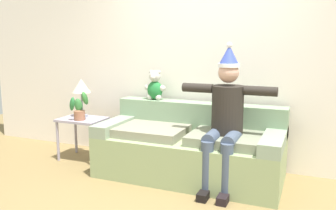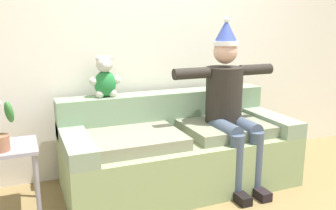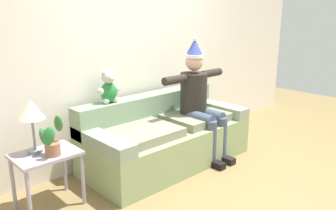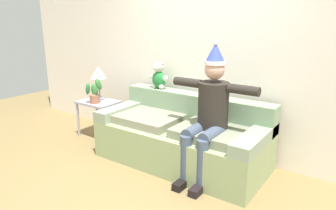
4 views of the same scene
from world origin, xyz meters
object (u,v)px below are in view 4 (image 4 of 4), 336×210
at_px(couch, 183,137).
at_px(teddy_bear, 159,76).
at_px(person_seated, 209,111).
at_px(table_lamp, 98,74).
at_px(side_table, 99,107).
at_px(potted_plant, 94,92).

height_order(couch, teddy_bear, teddy_bear).
height_order(person_seated, table_lamp, person_seated).
distance_m(side_table, table_lamp, 0.49).
height_order(couch, side_table, couch).
bearing_deg(table_lamp, side_table, -56.68).
xyz_separation_m(teddy_bear, table_lamp, (-0.98, -0.20, -0.04)).
bearing_deg(teddy_bear, side_table, -162.52).
distance_m(couch, table_lamp, 1.70).
relative_size(person_seated, table_lamp, 3.03).
bearing_deg(teddy_bear, couch, -27.15).
distance_m(person_seated, potted_plant, 1.93).
bearing_deg(couch, person_seated, -20.23).
bearing_deg(teddy_bear, potted_plant, -156.64).
height_order(couch, potted_plant, potted_plant).
distance_m(person_seated, table_lamp, 2.04).
bearing_deg(couch, table_lamp, 176.36).
distance_m(teddy_bear, side_table, 1.10).
height_order(person_seated, side_table, person_seated).
relative_size(couch, potted_plant, 5.33).
distance_m(teddy_bear, table_lamp, 1.01).
xyz_separation_m(side_table, potted_plant, (0.03, -0.10, 0.25)).
bearing_deg(couch, potted_plant, -176.79).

